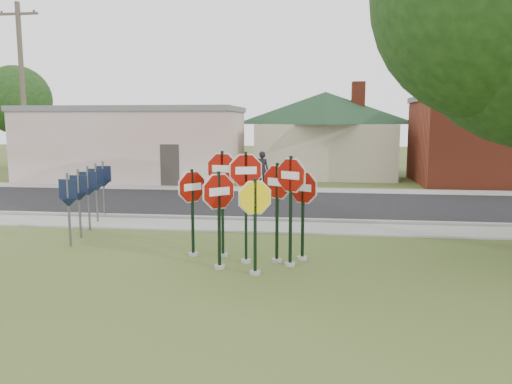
# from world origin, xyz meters

# --- Properties ---
(ground) EXTENTS (120.00, 120.00, 0.00)m
(ground) POSITION_xyz_m (0.00, 0.00, 0.00)
(ground) COLOR #374B1C
(ground) RESTS_ON ground
(sidewalk_near) EXTENTS (60.00, 1.60, 0.06)m
(sidewalk_near) POSITION_xyz_m (0.00, 5.50, 0.03)
(sidewalk_near) COLOR gray
(sidewalk_near) RESTS_ON ground
(road) EXTENTS (60.00, 7.00, 0.04)m
(road) POSITION_xyz_m (0.00, 10.00, 0.02)
(road) COLOR black
(road) RESTS_ON ground
(sidewalk_far) EXTENTS (60.00, 1.60, 0.06)m
(sidewalk_far) POSITION_xyz_m (0.00, 14.30, 0.03)
(sidewalk_far) COLOR gray
(sidewalk_far) RESTS_ON ground
(curb) EXTENTS (60.00, 0.20, 0.14)m
(curb) POSITION_xyz_m (0.00, 6.50, 0.07)
(curb) COLOR gray
(curb) RESTS_ON ground
(stop_sign_center) EXTENTS (1.04, 0.37, 2.76)m
(stop_sign_center) POSITION_xyz_m (-0.05, 1.53, 1.74)
(stop_sign_center) COLOR gray
(stop_sign_center) RESTS_ON ground
(stop_sign_yellow) EXTENTS (0.95, 0.48, 2.24)m
(stop_sign_yellow) POSITION_xyz_m (0.28, 0.63, 1.34)
(stop_sign_yellow) COLOR gray
(stop_sign_yellow) RESTS_ON ground
(stop_sign_left) EXTENTS (0.85, 0.78, 2.36)m
(stop_sign_left) POSITION_xyz_m (-0.59, 0.97, 1.45)
(stop_sign_left) COLOR gray
(stop_sign_left) RESTS_ON ground
(stop_sign_right) EXTENTS (0.93, 0.62, 2.68)m
(stop_sign_right) POSITION_xyz_m (1.01, 1.39, 1.69)
(stop_sign_right) COLOR gray
(stop_sign_right) RESTS_ON ground
(stop_sign_back_right) EXTENTS (0.94, 0.66, 2.50)m
(stop_sign_back_right) POSITION_xyz_m (0.67, 1.67, 1.56)
(stop_sign_back_right) COLOR gray
(stop_sign_back_right) RESTS_ON ground
(stop_sign_back_left) EXTENTS (1.08, 0.24, 2.75)m
(stop_sign_back_left) POSITION_xyz_m (-0.70, 1.98, 1.73)
(stop_sign_back_left) COLOR gray
(stop_sign_back_left) RESTS_ON ground
(stop_sign_far_right) EXTENTS (0.92, 0.62, 2.33)m
(stop_sign_far_right) POSITION_xyz_m (1.27, 1.96, 1.42)
(stop_sign_far_right) COLOR gray
(stop_sign_far_right) RESTS_ON ground
(stop_sign_far_left) EXTENTS (0.73, 0.84, 2.30)m
(stop_sign_far_left) POSITION_xyz_m (-1.46, 1.98, 1.40)
(stop_sign_far_left) COLOR gray
(stop_sign_far_left) RESTS_ON ground
(route_sign_row) EXTENTS (1.43, 4.63, 2.00)m
(route_sign_row) POSITION_xyz_m (-5.40, 4.50, 1.22)
(route_sign_row) COLOR #59595E
(route_sign_row) RESTS_ON ground
(building_stucco) EXTENTS (12.20, 6.20, 4.20)m
(building_stucco) POSITION_xyz_m (-9.00, 18.00, 2.15)
(building_stucco) COLOR silver
(building_stucco) RESTS_ON ground
(building_house) EXTENTS (11.60, 11.60, 6.20)m
(building_house) POSITION_xyz_m (2.00, 22.00, 3.65)
(building_house) COLOR #C0B098
(building_house) RESTS_ON ground
(utility_pole_near) EXTENTS (2.20, 0.26, 9.50)m
(utility_pole_near) POSITION_xyz_m (-14.00, 15.20, 4.97)
(utility_pole_near) COLOR #47382F
(utility_pole_near) RESTS_ON ground
(bg_tree_left) EXTENTS (4.90, 4.90, 7.35)m
(bg_tree_left) POSITION_xyz_m (-20.00, 24.00, 4.88)
(bg_tree_left) COLOR #301F15
(bg_tree_left) RESTS_ON ground
(pedestrian) EXTENTS (0.71, 0.50, 1.86)m
(pedestrian) POSITION_xyz_m (-1.13, 14.29, 0.99)
(pedestrian) COLOR black
(pedestrian) RESTS_ON sidewalk_far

